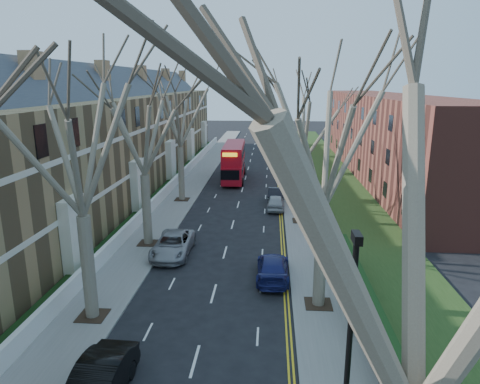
% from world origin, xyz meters
% --- Properties ---
extents(pavement_left, '(3.00, 102.00, 0.12)m').
position_xyz_m(pavement_left, '(-6.00, 39.00, 0.06)').
color(pavement_left, slate).
rests_on(pavement_left, ground).
extents(pavement_right, '(3.00, 102.00, 0.12)m').
position_xyz_m(pavement_right, '(6.00, 39.00, 0.06)').
color(pavement_right, slate).
rests_on(pavement_right, ground).
extents(terrace_left, '(9.70, 78.00, 13.60)m').
position_xyz_m(terrace_left, '(-13.65, 31.00, 5.53)').
color(terrace_left, '#94744B').
rests_on(terrace_left, ground).
extents(flats_right, '(13.97, 54.00, 10.00)m').
position_xyz_m(flats_right, '(17.46, 43.00, 4.98)').
color(flats_right, brown).
rests_on(flats_right, ground).
extents(wall_hedge_right, '(0.70, 24.00, 1.80)m').
position_xyz_m(wall_hedge_right, '(7.70, 2.00, 1.12)').
color(wall_hedge_right, '#502D22').
rests_on(wall_hedge_right, ground).
extents(front_wall_left, '(0.30, 78.00, 1.00)m').
position_xyz_m(front_wall_left, '(-7.65, 31.00, 0.62)').
color(front_wall_left, white).
rests_on(front_wall_left, ground).
extents(grass_verge_right, '(6.00, 102.00, 0.06)m').
position_xyz_m(grass_verge_right, '(10.50, 39.00, 0.15)').
color(grass_verge_right, '#213B15').
rests_on(grass_verge_right, ground).
extents(lamp_post, '(0.18, 0.50, 8.11)m').
position_xyz_m(lamp_post, '(5.00, -3.50, 4.57)').
color(lamp_post, black).
rests_on(lamp_post, ground).
extents(tree_left_mid, '(10.50, 10.50, 14.71)m').
position_xyz_m(tree_left_mid, '(-5.70, 6.00, 9.56)').
color(tree_left_mid, '#736452').
rests_on(tree_left_mid, ground).
extents(tree_left_far, '(10.15, 10.15, 14.22)m').
position_xyz_m(tree_left_far, '(-5.70, 16.00, 9.24)').
color(tree_left_far, '#736452').
rests_on(tree_left_far, ground).
extents(tree_left_dist, '(10.50, 10.50, 14.71)m').
position_xyz_m(tree_left_dist, '(-5.70, 28.00, 9.56)').
color(tree_left_dist, '#736452').
rests_on(tree_left_dist, ground).
extents(tree_right_near, '(10.85, 10.85, 15.20)m').
position_xyz_m(tree_right_near, '(5.70, -6.00, 9.86)').
color(tree_right_near, '#736452').
rests_on(tree_right_near, ground).
extents(tree_right_mid, '(10.50, 10.50, 14.71)m').
position_xyz_m(tree_right_mid, '(5.70, 8.00, 9.56)').
color(tree_right_mid, '#736452').
rests_on(tree_right_mid, ground).
extents(tree_right_far, '(10.15, 10.15, 14.22)m').
position_xyz_m(tree_right_far, '(5.70, 22.00, 9.24)').
color(tree_right_far, '#736452').
rests_on(tree_right_far, ground).
extents(double_decker_bus, '(2.78, 10.15, 4.25)m').
position_xyz_m(double_decker_bus, '(-1.35, 37.88, 2.08)').
color(double_decker_bus, '#A80C19').
rests_on(double_decker_bus, ground).
extents(car_left_mid, '(1.79, 4.76, 1.55)m').
position_xyz_m(car_left_mid, '(-3.11, 0.34, 0.78)').
color(car_left_mid, black).
rests_on(car_left_mid, ground).
extents(car_left_far, '(2.43, 5.25, 1.46)m').
position_xyz_m(car_left_far, '(-3.49, 14.36, 0.73)').
color(car_left_far, gray).
rests_on(car_left_far, ground).
extents(car_right_near, '(1.94, 4.72, 1.37)m').
position_xyz_m(car_right_near, '(3.30, 11.18, 0.68)').
color(car_right_near, navy).
rests_on(car_right_near, ground).
extents(car_right_mid, '(1.71, 4.07, 1.37)m').
position_xyz_m(car_right_mid, '(3.59, 25.71, 0.69)').
color(car_right_mid, '#9CA0A4').
rests_on(car_right_mid, ground).
extents(car_right_far, '(1.78, 4.47, 1.45)m').
position_xyz_m(car_right_far, '(3.70, 28.48, 0.72)').
color(car_right_far, black).
rests_on(car_right_far, ground).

